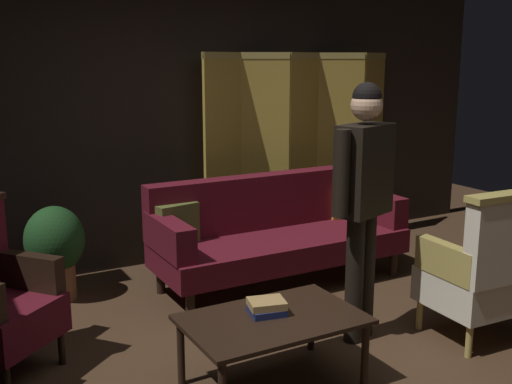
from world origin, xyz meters
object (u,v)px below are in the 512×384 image
at_px(coffee_table, 273,325).
at_px(potted_plant, 55,247).
at_px(armchair_gilt_accent, 481,270).
at_px(folding_screen, 302,148).
at_px(book_navy_cloth, 267,310).
at_px(velvet_couch, 276,229).
at_px(standing_figure, 363,189).
at_px(book_tan_leather, 267,304).

xyz_separation_m(coffee_table, potted_plant, (-0.80, 1.94, 0.05)).
distance_m(coffee_table, armchair_gilt_accent, 1.51).
bearing_deg(coffee_table, folding_screen, 53.34).
bearing_deg(armchair_gilt_accent, book_navy_cloth, 171.91).
xyz_separation_m(velvet_couch, standing_figure, (-0.07, -1.21, 0.57)).
distance_m(coffee_table, potted_plant, 2.10).
bearing_deg(folding_screen, armchair_gilt_accent, -93.54).
bearing_deg(velvet_couch, armchair_gilt_accent, -69.76).
height_order(book_navy_cloth, book_tan_leather, book_tan_leather).
bearing_deg(book_navy_cloth, velvet_couch, 57.37).
bearing_deg(folding_screen, book_navy_cloth, -127.50).
bearing_deg(velvet_couch, book_tan_leather, -122.63).
bearing_deg(book_navy_cloth, book_tan_leather, -90.00).
xyz_separation_m(armchair_gilt_accent, book_navy_cloth, (-1.50, 0.21, -0.05)).
bearing_deg(armchair_gilt_accent, standing_figure, 148.36).
distance_m(armchair_gilt_accent, potted_plant, 3.10).
bearing_deg(book_tan_leather, folding_screen, 52.50).
distance_m(armchair_gilt_accent, book_navy_cloth, 1.51).
xyz_separation_m(potted_plant, book_navy_cloth, (0.80, -1.88, 0.01)).
height_order(coffee_table, standing_figure, standing_figure).
distance_m(standing_figure, potted_plant, 2.41).
xyz_separation_m(armchair_gilt_accent, standing_figure, (-0.67, 0.41, 0.54)).
bearing_deg(book_navy_cloth, folding_screen, 52.50).
distance_m(folding_screen, book_tan_leather, 2.75).
xyz_separation_m(coffee_table, armchair_gilt_accent, (1.49, -0.15, 0.12)).
bearing_deg(velvet_couch, standing_figure, -93.38).
bearing_deg(coffee_table, potted_plant, 112.48).
height_order(potted_plant, book_navy_cloth, potted_plant).
bearing_deg(book_tan_leather, standing_figure, 13.49).
relative_size(armchair_gilt_accent, potted_plant, 1.40).
bearing_deg(folding_screen, potted_plant, -173.77).
xyz_separation_m(folding_screen, armchair_gilt_accent, (-0.15, -2.36, -0.50)).
xyz_separation_m(coffee_table, standing_figure, (0.82, 0.26, 0.65)).
distance_m(armchair_gilt_accent, standing_figure, 0.95).
bearing_deg(coffee_table, book_tan_leather, 94.73).
height_order(coffee_table, potted_plant, potted_plant).
height_order(coffee_table, book_tan_leather, book_tan_leather).
bearing_deg(standing_figure, velvet_couch, 86.62).
relative_size(book_navy_cloth, book_tan_leather, 0.96).
relative_size(armchair_gilt_accent, book_tan_leather, 5.12).
relative_size(armchair_gilt_accent, standing_figure, 0.61).
xyz_separation_m(folding_screen, book_navy_cloth, (-1.64, -2.14, -0.55)).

